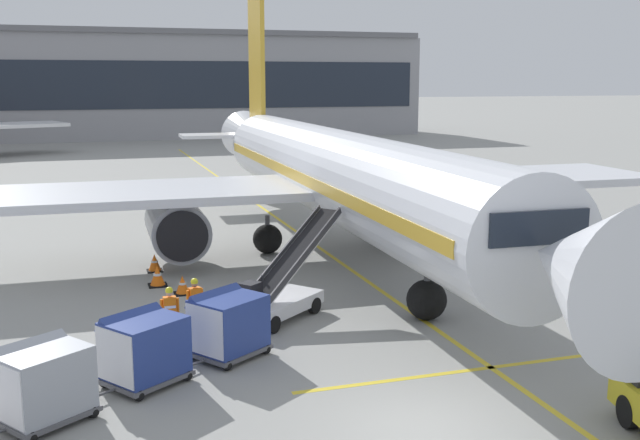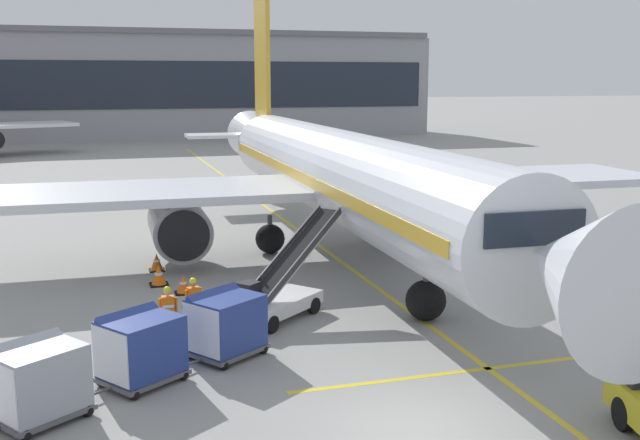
# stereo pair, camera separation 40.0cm
# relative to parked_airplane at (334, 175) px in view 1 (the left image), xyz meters

# --- Properties ---
(ground_plane) EXTENTS (600.00, 600.00, 0.00)m
(ground_plane) POSITION_rel_parked_airplane_xyz_m (-3.74, -17.35, -3.63)
(ground_plane) COLOR gray
(parked_airplane) EXTENTS (31.30, 41.37, 13.87)m
(parked_airplane) POSITION_rel_parked_airplane_xyz_m (0.00, 0.00, 0.00)
(parked_airplane) COLOR silver
(parked_airplane) RESTS_ON ground
(belt_loader) EXTENTS (4.76, 4.25, 3.35)m
(belt_loader) POSITION_rel_parked_airplane_xyz_m (-4.73, -8.37, -2.71)
(belt_loader) COLOR silver
(belt_loader) RESTS_ON ground
(baggage_cart_lead) EXTENTS (2.70, 2.45, 1.91)m
(baggage_cart_lead) POSITION_rel_parked_airplane_xyz_m (-7.07, -11.44, -2.63)
(baggage_cart_lead) COLOR #515156
(baggage_cart_lead) RESTS_ON ground
(baggage_cart_second) EXTENTS (2.70, 2.45, 1.91)m
(baggage_cart_second) POSITION_rel_parked_airplane_xyz_m (-9.52, -12.74, -2.63)
(baggage_cart_second) COLOR #515156
(baggage_cart_second) RESTS_ON ground
(baggage_cart_third) EXTENTS (2.70, 2.45, 1.91)m
(baggage_cart_third) POSITION_rel_parked_airplane_xyz_m (-11.94, -14.28, -2.63)
(baggage_cart_third) COLOR #515156
(baggage_cart_third) RESTS_ON ground
(ground_crew_by_loader) EXTENTS (0.57, 0.26, 1.74)m
(ground_crew_by_loader) POSITION_rel_parked_airplane_xyz_m (-8.51, -9.77, -2.63)
(ground_crew_by_loader) COLOR #514C42
(ground_crew_by_loader) RESTS_ON ground
(ground_crew_by_carts) EXTENTS (0.55, 0.35, 1.74)m
(ground_crew_by_carts) POSITION_rel_parked_airplane_xyz_m (-7.64, -8.99, -2.63)
(ground_crew_by_carts) COLOR #514C42
(ground_crew_by_carts) RESTS_ON ground
(safety_cone_engine_keepout) EXTENTS (0.64, 0.64, 0.73)m
(safety_cone_engine_keepout) POSITION_rel_parked_airplane_xyz_m (-8.16, -0.88, -3.27)
(safety_cone_engine_keepout) COLOR black
(safety_cone_engine_keepout) RESTS_ON ground
(safety_cone_wingtip) EXTENTS (0.71, 0.71, 0.80)m
(safety_cone_wingtip) POSITION_rel_parked_airplane_xyz_m (-8.27, -3.20, -3.24)
(safety_cone_wingtip) COLOR black
(safety_cone_wingtip) RESTS_ON ground
(safety_cone_nose_mark) EXTENTS (0.62, 0.62, 0.71)m
(safety_cone_nose_mark) POSITION_rel_parked_airplane_xyz_m (-7.49, -4.63, -3.28)
(safety_cone_nose_mark) COLOR black
(safety_cone_nose_mark) RESTS_ON ground
(apron_guidance_line_lead_in) EXTENTS (0.20, 110.00, 0.01)m
(apron_guidance_line_lead_in) POSITION_rel_parked_airplane_xyz_m (-0.29, -0.73, -3.62)
(apron_guidance_line_lead_in) COLOR yellow
(apron_guidance_line_lead_in) RESTS_ON ground
(apron_guidance_line_stop_bar) EXTENTS (12.00, 0.20, 0.01)m
(apron_guidance_line_stop_bar) POSITION_rel_parked_airplane_xyz_m (-0.01, -14.49, -3.62)
(apron_guidance_line_stop_bar) COLOR yellow
(apron_guidance_line_stop_bar) RESTS_ON ground
(terminal_building) EXTENTS (99.54, 16.72, 14.33)m
(terminal_building) POSITION_rel_parked_airplane_xyz_m (-13.79, 76.25, 3.49)
(terminal_building) COLOR #939399
(terminal_building) RESTS_ON ground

